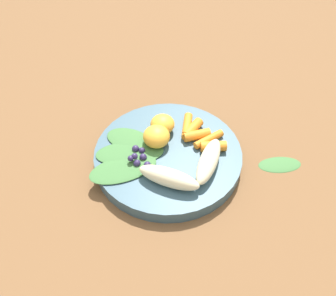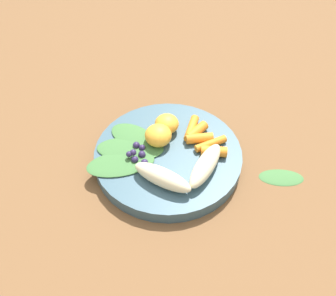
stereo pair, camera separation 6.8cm
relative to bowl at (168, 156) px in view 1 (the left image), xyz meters
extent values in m
plane|color=brown|center=(0.00, 0.00, -0.01)|extent=(2.40, 2.40, 0.00)
cylinder|color=#385666|center=(0.00, 0.00, 0.00)|extent=(0.28, 0.28, 0.03)
ellipsoid|color=beige|center=(-0.07, -0.04, 0.03)|extent=(0.10, 0.11, 0.03)
ellipsoid|color=beige|center=(-0.07, 0.04, 0.03)|extent=(0.11, 0.09, 0.03)
ellipsoid|color=#F4A833|center=(0.03, 0.01, 0.03)|extent=(0.05, 0.05, 0.04)
ellipsoid|color=#F4A833|center=(0.05, -0.02, 0.03)|extent=(0.05, 0.05, 0.04)
cylinder|color=orange|center=(-0.04, -0.08, 0.02)|extent=(0.04, 0.05, 0.02)
cylinder|color=orange|center=(-0.02, -0.08, 0.02)|extent=(0.02, 0.07, 0.01)
cylinder|color=orange|center=(0.00, -0.07, 0.02)|extent=(0.03, 0.06, 0.02)
cylinder|color=orange|center=(0.02, -0.07, 0.02)|extent=(0.04, 0.05, 0.02)
cylinder|color=orange|center=(0.03, -0.07, 0.02)|extent=(0.06, 0.05, 0.02)
sphere|color=#2D234C|center=(0.02, 0.04, 0.02)|extent=(0.01, 0.01, 0.01)
sphere|color=#2D234C|center=(-0.01, 0.05, 0.02)|extent=(0.01, 0.01, 0.01)
sphere|color=#2D234C|center=(0.03, 0.05, 0.02)|extent=(0.01, 0.01, 0.01)
sphere|color=#2D234C|center=(0.01, 0.05, 0.02)|extent=(0.01, 0.01, 0.01)
sphere|color=#2D234C|center=(0.00, 0.07, 0.02)|extent=(0.01, 0.01, 0.01)
sphere|color=#2D234C|center=(0.01, 0.07, 0.03)|extent=(0.01, 0.01, 0.01)
sphere|color=#2D234C|center=(0.01, 0.07, 0.03)|extent=(0.01, 0.01, 0.01)
sphere|color=#2D234C|center=(0.01, 0.05, 0.02)|extent=(0.01, 0.01, 0.01)
cylinder|color=white|center=(0.02, 0.08, 0.01)|extent=(0.04, 0.04, 0.00)
ellipsoid|color=#3D7038|center=(0.06, 0.05, 0.02)|extent=(0.11, 0.10, 0.00)
ellipsoid|color=#3D7038|center=(0.03, 0.06, 0.02)|extent=(0.11, 0.14, 0.00)
ellipsoid|color=#3D7038|center=(0.01, 0.09, 0.02)|extent=(0.08, 0.14, 0.00)
ellipsoid|color=#3D7038|center=(-0.12, -0.18, -0.01)|extent=(0.07, 0.09, 0.01)
camera|label=1|loc=(-0.39, 0.24, 0.52)|focal=38.42mm
camera|label=2|loc=(-0.42, 0.18, 0.52)|focal=38.42mm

